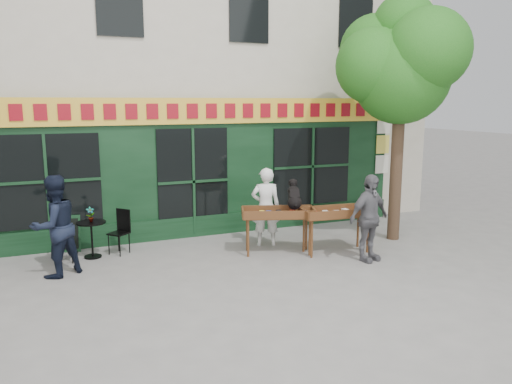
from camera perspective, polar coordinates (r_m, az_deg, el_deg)
ground at (r=10.08m, az=-3.38°, el=-8.33°), size 80.00×80.00×0.00m
building at (r=15.41m, az=-11.35°, el=16.67°), size 14.00×7.26×10.00m
street_tree at (r=12.03m, az=16.29°, el=14.16°), size 3.05×2.90×5.60m
book_cart_center at (r=10.62m, az=2.54°, el=-2.73°), size 1.62×1.08×0.99m
dog at (r=10.64m, az=4.38°, el=-0.16°), size 0.52×0.68×0.60m
woman at (r=11.19m, az=1.12°, el=-1.71°), size 0.75×0.61×1.77m
book_cart_right at (r=10.81m, az=9.16°, el=-2.62°), size 1.56×0.78×0.99m
man_right at (r=10.35m, az=12.78°, el=-2.92°), size 1.12×0.67×1.79m
bistro_table at (r=10.92m, az=-18.29°, el=-4.39°), size 0.60×0.60×0.76m
bistro_chair_left at (r=10.80m, az=-21.63°, el=-4.68°), size 0.39×0.39×0.95m
bistro_chair_right at (r=11.08m, az=-15.15°, el=-3.94°), size 0.51×0.51×0.95m
potted_plant at (r=10.83m, az=-18.40°, el=-2.45°), size 0.19×0.14×0.32m
man_left at (r=9.93m, az=-22.01°, el=-3.65°), size 1.16×1.09×1.90m
chalkboard at (r=11.56m, az=-20.78°, el=-4.49°), size 0.59×0.30×0.79m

